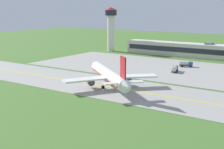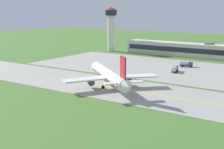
{
  "view_description": "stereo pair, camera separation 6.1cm",
  "coord_description": "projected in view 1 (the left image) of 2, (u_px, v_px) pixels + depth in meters",
  "views": [
    {
      "loc": [
        59.25,
        -86.95,
        26.48
      ],
      "look_at": [
        -0.73,
        2.15,
        4.0
      ],
      "focal_mm": 50.92,
      "sensor_mm": 36.0,
      "label": 1
    },
    {
      "loc": [
        59.3,
        -86.91,
        26.48
      ],
      "look_at": [
        -0.73,
        2.15,
        4.0
      ],
      "focal_mm": 50.92,
      "sensor_mm": 36.0,
      "label": 2
    }
  ],
  "objects": [
    {
      "name": "airplane_lead",
      "position": [
        109.0,
        75.0,
        107.63
      ],
      "size": [
        33.09,
        29.43,
        12.7
      ],
      "color": "white",
      "rests_on": "ground"
    },
    {
      "name": "service_truck_catering",
      "position": [
        175.0,
        69.0,
        133.85
      ],
      "size": [
        3.67,
        6.33,
        2.65
      ],
      "color": "#264CA5",
      "rests_on": "ground"
    },
    {
      "name": "taxiway_centreline",
      "position": [
        110.0,
        87.0,
        108.39
      ],
      "size": [
        220.0,
        0.6,
        0.01
      ],
      "primitive_type": "cube",
      "color": "yellow",
      "rests_on": "taxiway_strip"
    },
    {
      "name": "service_truck_baggage",
      "position": [
        186.0,
        64.0,
        145.62
      ],
      "size": [
        6.3,
        4.39,
        2.65
      ],
      "color": "#264CA5",
      "rests_on": "ground"
    },
    {
      "name": "terminal_building",
      "position": [
        184.0,
        50.0,
        177.34
      ],
      "size": [
        68.46,
        9.72,
        8.71
      ],
      "color": "beige",
      "rests_on": "ground"
    },
    {
      "name": "traffic_cone_near_edge",
      "position": [
        142.0,
        81.0,
        116.43
      ],
      "size": [
        0.44,
        0.44,
        0.6
      ],
      "primitive_type": "cone",
      "color": "orange",
      "rests_on": "ground"
    },
    {
      "name": "apron_pad",
      "position": [
        184.0,
        71.0,
        137.03
      ],
      "size": [
        140.0,
        52.0,
        0.1
      ],
      "primitive_type": "cube",
      "color": "#9E9B93",
      "rests_on": "ground"
    },
    {
      "name": "traffic_cone_mid_edge",
      "position": [
        80.0,
        94.0,
        99.14
      ],
      "size": [
        0.44,
        0.44,
        0.6
      ],
      "primitive_type": "cone",
      "color": "orange",
      "rests_on": "ground"
    },
    {
      "name": "taxiway_strip",
      "position": [
        110.0,
        87.0,
        108.4
      ],
      "size": [
        240.0,
        28.0,
        0.1
      ],
      "primitive_type": "cube",
      "color": "#9E9B93",
      "rests_on": "ground"
    },
    {
      "name": "ground_plane",
      "position": [
        110.0,
        87.0,
        108.41
      ],
      "size": [
        500.0,
        500.0,
        0.0
      ],
      "primitive_type": "plane",
      "color": "#47702D"
    },
    {
      "name": "control_tower",
      "position": [
        111.0,
        25.0,
        196.74
      ],
      "size": [
        7.6,
        7.6,
        27.13
      ],
      "color": "silver",
      "rests_on": "ground"
    }
  ]
}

